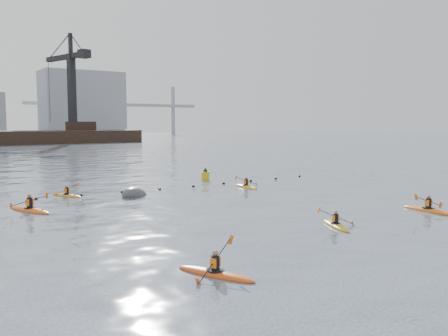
% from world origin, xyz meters
% --- Properties ---
extents(ground, '(400.00, 400.00, 0.00)m').
position_xyz_m(ground, '(0.00, 0.00, 0.00)').
color(ground, '#374251').
rests_on(ground, ground).
extents(float_line, '(33.24, 0.73, 0.24)m').
position_xyz_m(float_line, '(-0.50, 22.53, 0.03)').
color(float_line, black).
rests_on(float_line, ground).
extents(kayaker_0, '(2.07, 3.12, 1.30)m').
position_xyz_m(kayaker_0, '(-6.53, 2.63, 0.10)').
color(kayaker_0, '#CF4513').
rests_on(kayaker_0, ground).
extents(kayaker_1, '(1.86, 2.83, 1.10)m').
position_xyz_m(kayaker_1, '(2.61, 5.67, 0.09)').
color(kayaker_1, gold).
rests_on(kayaker_1, ground).
extents(kayaker_2, '(2.33, 3.65, 1.16)m').
position_xyz_m(kayaker_2, '(-9.25, 18.52, 0.11)').
color(kayaker_2, '#D85914').
rests_on(kayaker_2, ground).
extents(kayaker_3, '(2.08, 3.05, 1.11)m').
position_xyz_m(kayaker_3, '(7.39, 19.66, 0.09)').
color(kayaker_3, gold).
rests_on(kayaker_3, ground).
extents(kayaker_4, '(2.36, 3.49, 1.24)m').
position_xyz_m(kayaker_4, '(10.16, 5.46, 0.11)').
color(kayaker_4, orange).
rests_on(kayaker_4, ground).
extents(kayaker_5, '(1.81, 2.83, 0.98)m').
position_xyz_m(kayaker_5, '(-5.88, 22.96, 0.09)').
color(kayaker_5, orange).
rests_on(kayaker_5, ground).
extents(mooring_buoy, '(3.03, 2.76, 1.73)m').
position_xyz_m(mooring_buoy, '(-1.82, 20.50, 0.00)').
color(mooring_buoy, '#3B3D40').
rests_on(mooring_buoy, ground).
extents(nav_buoy, '(0.71, 0.71, 1.30)m').
position_xyz_m(nav_buoy, '(7.13, 25.48, 0.39)').
color(nav_buoy, gold).
rests_on(nav_buoy, ground).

